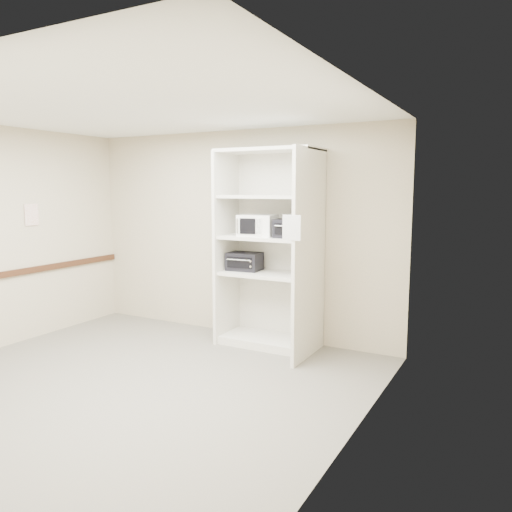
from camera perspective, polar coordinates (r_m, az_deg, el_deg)
The scene contains 10 objects.
floor at distance 5.36m, azimuth -13.27°, elevation -13.78°, with size 4.50×4.00×0.01m, color #605A51.
ceiling at distance 5.05m, azimuth -14.25°, elevation 16.06°, with size 4.50×4.00×0.01m, color white.
wall_back at distance 6.64m, azimuth -2.12°, elevation 2.55°, with size 4.50×0.02×2.70m, color #C3B095.
wall_right at distance 3.91m, azimuth 11.59°, elevation -1.21°, with size 0.02×4.00×2.70m, color #C3B095.
shelving_unit at distance 6.09m, azimuth 1.88°, elevation 0.01°, with size 1.24×0.92×2.42m.
microwave at distance 6.11m, azimuth 0.19°, elevation 3.52°, with size 0.43×0.33×0.26m, color white.
toaster_oven_upper at distance 5.90m, azimuth 4.06°, elevation 3.14°, with size 0.38×0.28×0.22m, color black.
toaster_oven_lower at distance 6.31m, azimuth -1.30°, elevation -0.62°, with size 0.41×0.31×0.23m, color black.
paper_sign at distance 5.25m, azimuth 4.08°, elevation 3.25°, with size 0.21×0.01×0.26m, color white.
wall_poster at distance 7.05m, azimuth -24.28°, elevation 4.33°, with size 0.01×0.20×0.28m, color white.
Camera 1 is at (3.35, -3.70, 1.94)m, focal length 35.00 mm.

